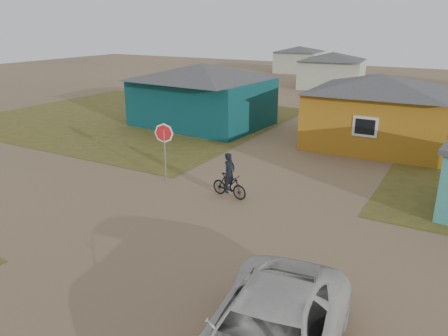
# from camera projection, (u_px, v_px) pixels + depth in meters

# --- Properties ---
(ground) EXTENTS (120.00, 120.00, 0.00)m
(ground) POSITION_uv_depth(u_px,v_px,m) (201.00, 237.00, 13.90)
(ground) COLOR #81654A
(grass_nw) EXTENTS (20.00, 18.00, 0.00)m
(grass_nw) POSITION_uv_depth(u_px,v_px,m) (134.00, 117.00, 31.18)
(grass_nw) COLOR brown
(grass_nw) RESTS_ON ground
(house_teal) EXTENTS (8.93, 7.08, 4.00)m
(house_teal) POSITION_uv_depth(u_px,v_px,m) (202.00, 94.00, 28.35)
(house_teal) COLOR #0B393D
(house_teal) RESTS_ON ground
(house_yellow) EXTENTS (7.72, 6.76, 3.90)m
(house_yellow) POSITION_uv_depth(u_px,v_px,m) (379.00, 109.00, 23.60)
(house_yellow) COLOR #AD711A
(house_yellow) RESTS_ON ground
(house_pale_west) EXTENTS (7.04, 6.15, 3.60)m
(house_pale_west) POSITION_uv_depth(u_px,v_px,m) (332.00, 70.00, 44.09)
(house_pale_west) COLOR #B0B99F
(house_pale_west) RESTS_ON ground
(house_pale_north) EXTENTS (6.28, 5.81, 3.40)m
(house_pale_north) POSITION_uv_depth(u_px,v_px,m) (299.00, 59.00, 57.76)
(house_pale_north) COLOR #B0B99F
(house_pale_north) RESTS_ON ground
(stop_sign) EXTENTS (0.83, 0.14, 2.54)m
(stop_sign) POSITION_uv_depth(u_px,v_px,m) (164.00, 139.00, 18.16)
(stop_sign) COLOR gray
(stop_sign) RESTS_ON ground
(cyclist) EXTENTS (1.62, 0.65, 1.78)m
(cyclist) POSITION_uv_depth(u_px,v_px,m) (229.00, 181.00, 16.86)
(cyclist) COLOR black
(cyclist) RESTS_ON ground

